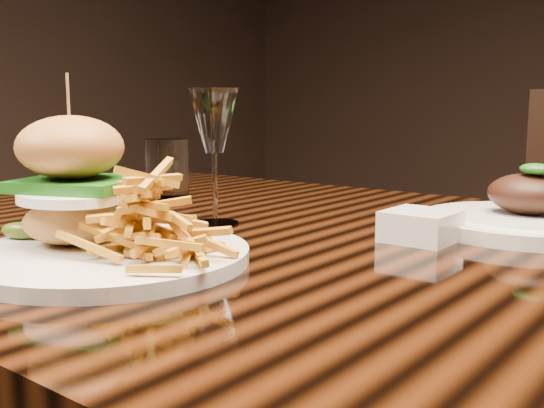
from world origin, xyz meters
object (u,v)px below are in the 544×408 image
Objects in this scene: wine_glass at (214,126)px; far_dish at (527,217)px; burger_plate at (106,212)px; dining_table at (377,310)px.

wine_glass is 0.68× the size of far_dish.
burger_plate is 1.06× the size of far_dish.
dining_table is at bearing 43.14° from burger_plate.
wine_glass is (-0.06, 0.22, 0.08)m from burger_plate.
burger_plate reaches higher than far_dish.
wine_glass reaches higher than far_dish.
dining_table is 0.33m from burger_plate.
dining_table is 5.53× the size of burger_plate.
wine_glass is at bearing -175.19° from dining_table.
burger_plate is at bearing -126.94° from dining_table.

